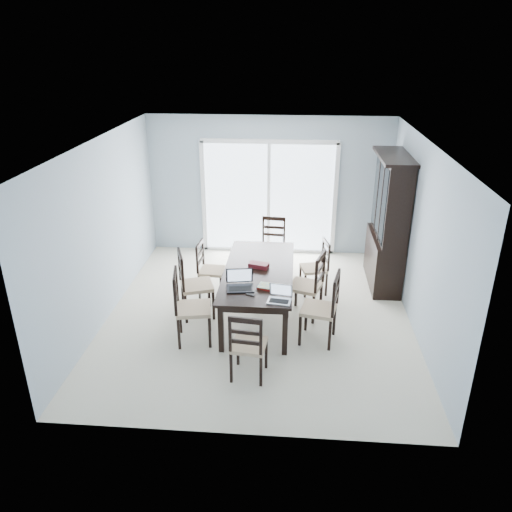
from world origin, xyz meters
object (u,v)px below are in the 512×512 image
object	(u,v)px
chair_right_mid	(312,279)
chair_end_far	(273,239)
chair_right_far	(319,261)
cell_phone	(250,295)
chair_left_near	(185,299)
chair_left_mid	(190,277)
china_hutch	(388,224)
hot_tub	(232,213)
chair_end_near	(247,340)
game_box	(259,265)
chair_right_near	(327,301)
chair_left_far	(207,263)
laptop_dark	(240,285)
laptop_silver	(279,298)
dining_table	(259,275)

from	to	relation	value
chair_right_mid	chair_end_far	bearing A→B (deg)	40.30
chair_right_far	cell_phone	distance (m)	1.90
chair_left_near	chair_left_mid	xyz separation A→B (m)	(-0.08, 0.68, -0.01)
chair_end_far	chair_left_near	bearing A→B (deg)	72.21
china_hutch	hot_tub	size ratio (longest dim) A/B	1.26
chair_end_near	chair_end_far	distance (m)	3.21
chair_right_mid	game_box	world-z (taller)	chair_right_mid
chair_left_near	chair_end_near	distance (m)	1.21
chair_right_mid	chair_right_far	distance (m)	0.82
cell_phone	hot_tub	bearing A→B (deg)	117.06
chair_left_near	chair_right_near	distance (m)	1.89
china_hutch	chair_left_mid	xyz separation A→B (m)	(-3.03, -1.35, -0.44)
chair_end_far	cell_phone	world-z (taller)	chair_end_far
china_hutch	chair_right_near	distance (m)	2.22
china_hutch	chair_left_mid	size ratio (longest dim) A/B	1.84
hot_tub	chair_left_far	bearing A→B (deg)	-91.07
chair_left_near	chair_right_mid	distance (m)	1.89
laptop_dark	laptop_silver	xyz separation A→B (m)	(0.54, -0.30, -0.01)
dining_table	chair_right_near	world-z (taller)	chair_right_near
chair_right_far	hot_tub	distance (m)	3.10
chair_right_mid	china_hutch	bearing A→B (deg)	-27.52
chair_end_far	chair_right_mid	bearing A→B (deg)	118.01
chair_left_mid	cell_phone	bearing A→B (deg)	35.37
laptop_silver	hot_tub	bearing A→B (deg)	113.40
china_hutch	chair_left_far	xyz separation A→B (m)	(-2.90, -0.65, -0.52)
chair_right_mid	chair_right_far	bearing A→B (deg)	8.44
dining_table	chair_end_far	size ratio (longest dim) A/B	1.97
dining_table	game_box	bearing A→B (deg)	94.34
chair_right_far	cell_phone	bearing A→B (deg)	136.13
dining_table	chair_end_near	world-z (taller)	chair_end_near
chair_left_far	chair_end_far	world-z (taller)	chair_end_far
chair_left_mid	chair_right_near	world-z (taller)	chair_left_mid
chair_end_near	chair_left_near	bearing A→B (deg)	145.23
chair_left_mid	chair_left_far	size ratio (longest dim) A/B	1.15
game_box	chair_right_far	bearing A→B (deg)	39.57
chair_right_near	chair_left_near	bearing A→B (deg)	106.22
dining_table	chair_left_near	xyz separation A→B (m)	(-0.93, -0.77, -0.03)
chair_end_near	laptop_silver	bearing A→B (deg)	67.70
chair_left_near	cell_phone	world-z (taller)	chair_left_near
chair_left_mid	chair_left_far	distance (m)	0.72
chair_left_far	laptop_silver	world-z (taller)	chair_left_far
laptop_silver	hot_tub	world-z (taller)	laptop_silver
chair_left_mid	game_box	size ratio (longest dim) A/B	4.18
chair_right_far	chair_right_mid	bearing A→B (deg)	157.28
chair_end_far	laptop_dark	world-z (taller)	chair_end_far
china_hutch	hot_tub	bearing A→B (deg)	143.07
chair_left_far	hot_tub	world-z (taller)	chair_left_far
cell_phone	game_box	size ratio (longest dim) A/B	0.42
chair_end_near	chair_left_far	bearing A→B (deg)	118.13
chair_left_far	chair_right_near	bearing A→B (deg)	60.61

